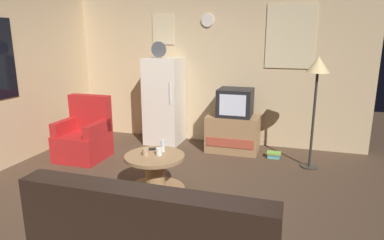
# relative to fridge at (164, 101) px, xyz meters

# --- Properties ---
(ground_plane) EXTENTS (12.00, 12.00, 0.00)m
(ground_plane) POSITION_rel_fridge_xyz_m (0.78, -2.09, -0.75)
(ground_plane) COLOR #4C3828
(wall_with_art) EXTENTS (5.20, 0.12, 2.54)m
(wall_with_art) POSITION_rel_fridge_xyz_m (0.79, 0.36, 0.52)
(wall_with_art) COLOR #D1B284
(wall_with_art) RESTS_ON ground_plane
(fridge) EXTENTS (0.60, 0.62, 1.77)m
(fridge) POSITION_rel_fridge_xyz_m (0.00, 0.00, 0.00)
(fridge) COLOR silver
(fridge) RESTS_ON ground_plane
(tv_stand) EXTENTS (0.84, 0.53, 0.60)m
(tv_stand) POSITION_rel_fridge_xyz_m (1.25, -0.12, -0.45)
(tv_stand) COLOR #9E754C
(tv_stand) RESTS_ON ground_plane
(crt_tv) EXTENTS (0.54, 0.51, 0.44)m
(crt_tv) POSITION_rel_fridge_xyz_m (1.28, -0.12, 0.07)
(crt_tv) COLOR black
(crt_tv) RESTS_ON tv_stand
(standing_lamp) EXTENTS (0.32, 0.32, 1.59)m
(standing_lamp) POSITION_rel_fridge_xyz_m (2.46, -0.52, 0.60)
(standing_lamp) COLOR #332D28
(standing_lamp) RESTS_ON ground_plane
(coffee_table) EXTENTS (0.72, 0.72, 0.47)m
(coffee_table) POSITION_rel_fridge_xyz_m (0.63, -1.91, -0.52)
(coffee_table) COLOR #9E754C
(coffee_table) RESTS_ON ground_plane
(wine_glass) EXTENTS (0.05, 0.05, 0.15)m
(wine_glass) POSITION_rel_fridge_xyz_m (0.68, -1.76, -0.21)
(wine_glass) COLOR silver
(wine_glass) RESTS_ON coffee_table
(mug_ceramic_white) EXTENTS (0.08, 0.08, 0.09)m
(mug_ceramic_white) POSITION_rel_fridge_xyz_m (0.68, -1.89, -0.24)
(mug_ceramic_white) COLOR silver
(mug_ceramic_white) RESTS_ON coffee_table
(mug_ceramic_tan) EXTENTS (0.08, 0.08, 0.09)m
(mug_ceramic_tan) POSITION_rel_fridge_xyz_m (0.53, -1.95, -0.24)
(mug_ceramic_tan) COLOR tan
(mug_ceramic_tan) RESTS_ON coffee_table
(remote_control) EXTENTS (0.15, 0.11, 0.02)m
(remote_control) POSITION_rel_fridge_xyz_m (0.53, -1.73, -0.27)
(remote_control) COLOR black
(remote_control) RESTS_ON coffee_table
(armchair) EXTENTS (0.68, 0.68, 0.96)m
(armchair) POSITION_rel_fridge_xyz_m (-0.90, -1.12, -0.42)
(armchair) COLOR red
(armchair) RESTS_ON ground_plane
(book_stack) EXTENTS (0.21, 0.16, 0.09)m
(book_stack) POSITION_rel_fridge_xyz_m (1.94, -0.27, -0.71)
(book_stack) COLOR #5BB077
(book_stack) RESTS_ON ground_plane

